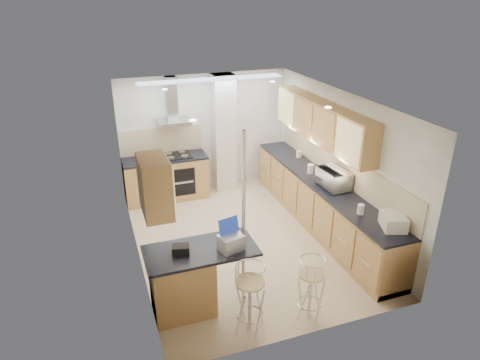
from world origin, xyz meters
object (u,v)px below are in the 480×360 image
object	(u,v)px
bar_stool_near	(250,298)
bar_stool_end	(311,288)
laptop	(231,242)
microwave	(334,179)
bread_bin	(393,221)

from	to	relation	value
bar_stool_near	bar_stool_end	bearing A→B (deg)	16.32
bar_stool_end	bar_stool_near	bearing A→B (deg)	103.32
laptop	bar_stool_end	xyz separation A→B (m)	(0.92, -0.52, -0.59)
microwave	bread_bin	bearing A→B (deg)	179.10
microwave	laptop	size ratio (longest dim) A/B	1.92
bar_stool_near	bread_bin	world-z (taller)	bread_bin
microwave	bar_stool_end	world-z (taller)	microwave
bar_stool_near	bread_bin	size ratio (longest dim) A/B	2.47
laptop	bread_bin	world-z (taller)	laptop
microwave	bread_bin	world-z (taller)	microwave
laptop	bread_bin	bearing A→B (deg)	-19.45
microwave	laptop	bearing A→B (deg)	115.08
laptop	bread_bin	distance (m)	2.38
bar_stool_end	microwave	bearing A→B (deg)	-20.77
laptop	bar_stool_near	world-z (taller)	laptop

